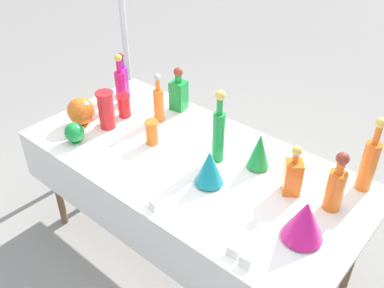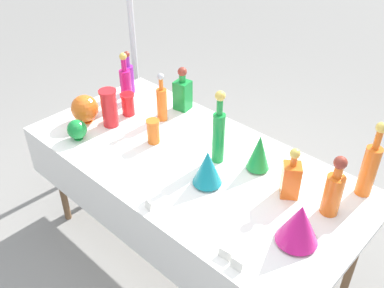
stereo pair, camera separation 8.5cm
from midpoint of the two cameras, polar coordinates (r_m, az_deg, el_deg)
name	(u,v)px [view 1 (the left image)]	position (r m, az deg, el deg)	size (l,w,h in m)	color
ground_plane	(192,253)	(2.84, -0.88, -14.36)	(40.00, 40.00, 0.00)	gray
display_table	(188,171)	(2.34, -1.61, -3.60)	(1.91, 0.94, 0.76)	white
tall_bottle_0	(336,186)	(2.04, 17.50, -5.34)	(0.08, 0.08, 0.32)	orange
tall_bottle_1	(369,162)	(2.19, 21.56, -2.22)	(0.08, 0.08, 0.40)	orange
tall_bottle_2	(219,131)	(2.22, 2.48, 1.66)	(0.07, 0.07, 0.42)	#198C38
tall_bottle_3	(121,85)	(2.80, -10.34, 7.78)	(0.07, 0.07, 0.35)	#C61972
tall_bottle_4	(159,103)	(2.60, -5.42, 5.49)	(0.06, 0.06, 0.31)	orange
tall_bottle_5	(123,78)	(2.95, -10.01, 8.68)	(0.07, 0.07, 0.30)	purple
square_decanter_0	(293,174)	(2.09, 12.16, -4.01)	(0.12, 0.12, 0.27)	orange
square_decanter_1	(179,92)	(2.72, -2.70, 6.89)	(0.11, 0.11, 0.29)	#198C38
slender_vase_0	(124,105)	(2.69, -9.95, 5.14)	(0.09, 0.09, 0.14)	red
slender_vase_1	(106,109)	(2.58, -12.32, 4.56)	(0.11, 0.11, 0.23)	red
slender_vase_2	(152,131)	(2.41, -6.39, 1.66)	(0.08, 0.08, 0.14)	orange
fluted_vase_0	(209,167)	(2.10, 1.17, -3.13)	(0.15, 0.15, 0.20)	teal
fluted_vase_1	(305,220)	(1.87, 13.51, -9.86)	(0.18, 0.18, 0.20)	#C61972
fluted_vase_2	(259,150)	(2.22, 7.89, -0.87)	(0.12, 0.12, 0.21)	#198C38
round_bowl_0	(74,132)	(2.52, -16.35, 1.48)	(0.11, 0.11, 0.12)	#198C38
round_bowl_1	(81,111)	(2.66, -15.48, 4.24)	(0.17, 0.17, 0.17)	orange
price_tag_left	(232,253)	(1.82, 4.04, -14.34)	(0.06, 0.01, 0.04)	white
price_tag_center	(152,207)	(2.02, -6.58, -8.32)	(0.05, 0.01, 0.04)	white
price_tag_right	(245,263)	(1.79, 5.63, -15.54)	(0.06, 0.01, 0.04)	white
cardboard_box_behind_left	(247,170)	(3.29, 6.67, -3.42)	(0.58, 0.53, 0.33)	tan
canopy_pole	(125,42)	(3.32, -9.65, 13.28)	(0.18, 0.18, 2.42)	silver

